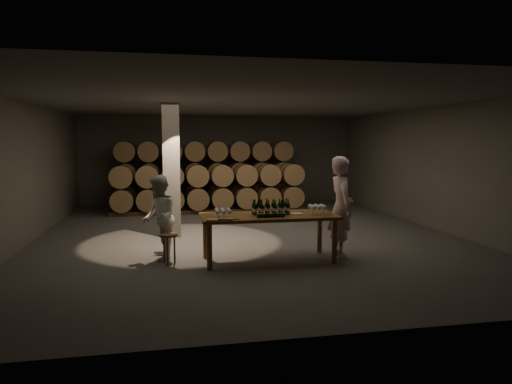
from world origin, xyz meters
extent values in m
plane|color=#4E4B49|center=(0.00, 0.00, 0.00)|extent=(12.00, 12.00, 0.00)
plane|color=#605E59|center=(0.00, 0.00, 3.20)|extent=(12.00, 12.00, 0.00)
plane|color=#615D53|center=(0.00, 6.00, 1.60)|extent=(10.00, 0.00, 10.00)
plane|color=#615D53|center=(0.00, -6.00, 1.60)|extent=(10.00, 0.00, 10.00)
plane|color=#615D53|center=(-5.00, 0.00, 1.60)|extent=(0.00, 12.00, 12.00)
plane|color=#615D53|center=(5.00, 0.00, 1.60)|extent=(0.00, 12.00, 12.00)
cube|color=slate|center=(-1.80, 0.20, 1.60)|extent=(0.40, 0.40, 3.20)
cylinder|color=brown|center=(-1.18, -2.93, 0.42)|extent=(0.10, 0.10, 0.84)
cylinder|color=brown|center=(1.18, -2.93, 0.42)|extent=(0.10, 0.10, 0.84)
cylinder|color=brown|center=(-1.18, -2.07, 0.42)|extent=(0.10, 0.10, 0.84)
cylinder|color=brown|center=(1.18, -2.07, 0.42)|extent=(0.10, 0.10, 0.84)
cube|color=brown|center=(0.00, -2.50, 0.87)|extent=(2.60, 1.10, 0.06)
cube|color=brown|center=(-0.57, 4.90, 0.06)|extent=(6.26, 0.10, 0.12)
cube|color=brown|center=(-0.57, 5.50, 0.06)|extent=(6.26, 0.10, 0.12)
cylinder|color=#A27749|center=(-3.30, 5.20, 0.47)|extent=(0.70, 0.95, 0.70)
cylinder|color=black|center=(-3.30, 4.94, 0.47)|extent=(0.73, 0.04, 0.73)
cylinder|color=black|center=(-3.30, 5.46, 0.47)|extent=(0.73, 0.04, 0.73)
cylinder|color=#A27749|center=(-2.52, 5.20, 0.47)|extent=(0.70, 0.95, 0.70)
cylinder|color=black|center=(-2.52, 4.94, 0.47)|extent=(0.73, 0.04, 0.73)
cylinder|color=black|center=(-2.52, 5.46, 0.47)|extent=(0.73, 0.04, 0.73)
cylinder|color=#A27749|center=(-1.74, 5.20, 0.47)|extent=(0.70, 0.95, 0.70)
cylinder|color=black|center=(-1.74, 4.94, 0.47)|extent=(0.73, 0.04, 0.73)
cylinder|color=black|center=(-1.74, 5.46, 0.47)|extent=(0.73, 0.04, 0.73)
cylinder|color=#A27749|center=(-0.96, 5.20, 0.47)|extent=(0.70, 0.95, 0.70)
cylinder|color=black|center=(-0.96, 4.94, 0.47)|extent=(0.73, 0.04, 0.73)
cylinder|color=black|center=(-0.96, 5.46, 0.47)|extent=(0.73, 0.04, 0.73)
cylinder|color=#A27749|center=(-0.18, 5.20, 0.47)|extent=(0.70, 0.95, 0.70)
cylinder|color=black|center=(-0.18, 4.94, 0.47)|extent=(0.73, 0.04, 0.73)
cylinder|color=black|center=(-0.18, 5.46, 0.47)|extent=(0.73, 0.04, 0.73)
cylinder|color=#A27749|center=(0.60, 5.20, 0.47)|extent=(0.70, 0.95, 0.70)
cylinder|color=black|center=(0.60, 4.94, 0.47)|extent=(0.73, 0.04, 0.73)
cylinder|color=black|center=(0.60, 5.46, 0.47)|extent=(0.73, 0.04, 0.73)
cylinder|color=#A27749|center=(1.38, 5.20, 0.47)|extent=(0.70, 0.95, 0.70)
cylinder|color=black|center=(1.38, 4.94, 0.47)|extent=(0.73, 0.04, 0.73)
cylinder|color=black|center=(1.38, 5.46, 0.47)|extent=(0.73, 0.04, 0.73)
cylinder|color=#A27749|center=(2.16, 5.20, 0.47)|extent=(0.70, 0.95, 0.70)
cylinder|color=black|center=(2.16, 4.94, 0.47)|extent=(0.73, 0.04, 0.73)
cylinder|color=black|center=(2.16, 5.46, 0.47)|extent=(0.73, 0.04, 0.73)
cylinder|color=#A27749|center=(-3.30, 5.20, 1.21)|extent=(0.70, 0.95, 0.70)
cylinder|color=black|center=(-3.30, 4.94, 1.21)|extent=(0.73, 0.04, 0.73)
cylinder|color=black|center=(-3.30, 5.46, 1.21)|extent=(0.73, 0.04, 0.73)
cylinder|color=#A27749|center=(-2.52, 5.20, 1.21)|extent=(0.70, 0.95, 0.70)
cylinder|color=black|center=(-2.52, 4.94, 1.21)|extent=(0.73, 0.04, 0.73)
cylinder|color=black|center=(-2.52, 5.46, 1.21)|extent=(0.73, 0.04, 0.73)
cylinder|color=#A27749|center=(-1.74, 5.20, 1.21)|extent=(0.70, 0.95, 0.70)
cylinder|color=black|center=(-1.74, 4.94, 1.21)|extent=(0.73, 0.04, 0.73)
cylinder|color=black|center=(-1.74, 5.46, 1.21)|extent=(0.73, 0.04, 0.73)
cylinder|color=#A27749|center=(-0.96, 5.20, 1.21)|extent=(0.70, 0.95, 0.70)
cylinder|color=black|center=(-0.96, 4.94, 1.21)|extent=(0.73, 0.04, 0.73)
cylinder|color=black|center=(-0.96, 5.46, 1.21)|extent=(0.73, 0.04, 0.73)
cylinder|color=#A27749|center=(-0.18, 5.20, 1.21)|extent=(0.70, 0.95, 0.70)
cylinder|color=black|center=(-0.18, 4.94, 1.21)|extent=(0.73, 0.04, 0.73)
cylinder|color=black|center=(-0.18, 5.46, 1.21)|extent=(0.73, 0.04, 0.73)
cylinder|color=#A27749|center=(0.60, 5.20, 1.21)|extent=(0.70, 0.95, 0.70)
cylinder|color=black|center=(0.60, 4.94, 1.21)|extent=(0.73, 0.04, 0.73)
cylinder|color=black|center=(0.60, 5.46, 1.21)|extent=(0.73, 0.04, 0.73)
cylinder|color=#A27749|center=(1.38, 5.20, 1.21)|extent=(0.70, 0.95, 0.70)
cylinder|color=black|center=(1.38, 4.94, 1.21)|extent=(0.73, 0.04, 0.73)
cylinder|color=black|center=(1.38, 5.46, 1.21)|extent=(0.73, 0.04, 0.73)
cylinder|color=#A27749|center=(2.16, 5.20, 1.21)|extent=(0.70, 0.95, 0.70)
cylinder|color=black|center=(2.16, 4.94, 1.21)|extent=(0.73, 0.04, 0.73)
cylinder|color=black|center=(2.16, 5.46, 1.21)|extent=(0.73, 0.04, 0.73)
cylinder|color=#A27749|center=(-3.30, 5.20, 1.95)|extent=(0.70, 0.95, 0.70)
cylinder|color=black|center=(-3.30, 4.94, 1.95)|extent=(0.73, 0.04, 0.73)
cylinder|color=black|center=(-3.30, 5.46, 1.95)|extent=(0.73, 0.04, 0.73)
cylinder|color=#A27749|center=(-2.52, 5.20, 1.95)|extent=(0.70, 0.95, 0.70)
cylinder|color=black|center=(-2.52, 4.94, 1.95)|extent=(0.73, 0.04, 0.73)
cylinder|color=black|center=(-2.52, 5.46, 1.95)|extent=(0.73, 0.04, 0.73)
cylinder|color=#A27749|center=(-1.74, 5.20, 1.95)|extent=(0.70, 0.95, 0.70)
cylinder|color=black|center=(-1.74, 4.94, 1.95)|extent=(0.73, 0.04, 0.73)
cylinder|color=black|center=(-1.74, 5.46, 1.95)|extent=(0.73, 0.04, 0.73)
cylinder|color=#A27749|center=(-0.96, 5.20, 1.95)|extent=(0.70, 0.95, 0.70)
cylinder|color=black|center=(-0.96, 4.94, 1.95)|extent=(0.73, 0.04, 0.73)
cylinder|color=black|center=(-0.96, 5.46, 1.95)|extent=(0.73, 0.04, 0.73)
cylinder|color=#A27749|center=(-0.18, 5.20, 1.95)|extent=(0.70, 0.95, 0.70)
cylinder|color=black|center=(-0.18, 4.94, 1.95)|extent=(0.73, 0.04, 0.73)
cylinder|color=black|center=(-0.18, 5.46, 1.95)|extent=(0.73, 0.04, 0.73)
cylinder|color=#A27749|center=(0.60, 5.20, 1.95)|extent=(0.70, 0.95, 0.70)
cylinder|color=black|center=(0.60, 4.94, 1.95)|extent=(0.73, 0.04, 0.73)
cylinder|color=black|center=(0.60, 5.46, 1.95)|extent=(0.73, 0.04, 0.73)
cylinder|color=#A27749|center=(1.38, 5.20, 1.95)|extent=(0.70, 0.95, 0.70)
cylinder|color=black|center=(1.38, 4.94, 1.95)|extent=(0.73, 0.04, 0.73)
cylinder|color=black|center=(1.38, 5.46, 1.95)|extent=(0.73, 0.04, 0.73)
cylinder|color=#A27749|center=(2.16, 5.20, 1.95)|extent=(0.70, 0.95, 0.70)
cylinder|color=black|center=(2.16, 4.94, 1.95)|extent=(0.73, 0.04, 0.73)
cylinder|color=black|center=(2.16, 5.46, 1.95)|extent=(0.73, 0.04, 0.73)
cube|color=brown|center=(-0.57, 3.50, 0.06)|extent=(6.26, 0.10, 0.12)
cube|color=brown|center=(-0.57, 4.10, 0.06)|extent=(6.26, 0.10, 0.12)
cylinder|color=#A27749|center=(-3.30, 3.80, 0.47)|extent=(0.70, 0.95, 0.70)
cylinder|color=black|center=(-3.30, 3.54, 0.47)|extent=(0.73, 0.04, 0.73)
cylinder|color=black|center=(-3.30, 4.06, 0.47)|extent=(0.73, 0.04, 0.73)
cylinder|color=#A27749|center=(-2.52, 3.80, 0.47)|extent=(0.70, 0.95, 0.70)
cylinder|color=black|center=(-2.52, 3.54, 0.47)|extent=(0.73, 0.04, 0.73)
cylinder|color=black|center=(-2.52, 4.06, 0.47)|extent=(0.73, 0.04, 0.73)
cylinder|color=#A27749|center=(-1.74, 3.80, 0.47)|extent=(0.70, 0.95, 0.70)
cylinder|color=black|center=(-1.74, 3.54, 0.47)|extent=(0.73, 0.04, 0.73)
cylinder|color=black|center=(-1.74, 4.06, 0.47)|extent=(0.73, 0.04, 0.73)
cylinder|color=#A27749|center=(-0.96, 3.80, 0.47)|extent=(0.70, 0.95, 0.70)
cylinder|color=black|center=(-0.96, 3.54, 0.47)|extent=(0.73, 0.04, 0.73)
cylinder|color=black|center=(-0.96, 4.06, 0.47)|extent=(0.73, 0.04, 0.73)
cylinder|color=#A27749|center=(-0.18, 3.80, 0.47)|extent=(0.70, 0.95, 0.70)
cylinder|color=black|center=(-0.18, 3.54, 0.47)|extent=(0.73, 0.04, 0.73)
cylinder|color=black|center=(-0.18, 4.06, 0.47)|extent=(0.73, 0.04, 0.73)
cylinder|color=#A27749|center=(0.60, 3.80, 0.47)|extent=(0.70, 0.95, 0.70)
cylinder|color=black|center=(0.60, 3.54, 0.47)|extent=(0.73, 0.04, 0.73)
cylinder|color=black|center=(0.60, 4.06, 0.47)|extent=(0.73, 0.04, 0.73)
cylinder|color=#A27749|center=(1.38, 3.80, 0.47)|extent=(0.70, 0.95, 0.70)
cylinder|color=black|center=(1.38, 3.54, 0.47)|extent=(0.73, 0.04, 0.73)
cylinder|color=black|center=(1.38, 4.06, 0.47)|extent=(0.73, 0.04, 0.73)
cylinder|color=#A27749|center=(2.16, 3.80, 0.47)|extent=(0.70, 0.95, 0.70)
cylinder|color=black|center=(2.16, 3.54, 0.47)|extent=(0.73, 0.04, 0.73)
cylinder|color=black|center=(2.16, 4.06, 0.47)|extent=(0.73, 0.04, 0.73)
cylinder|color=#A27749|center=(-3.30, 3.80, 1.21)|extent=(0.70, 0.95, 0.70)
cylinder|color=black|center=(-3.30, 3.54, 1.21)|extent=(0.73, 0.04, 0.73)
cylinder|color=black|center=(-3.30, 4.06, 1.21)|extent=(0.73, 0.04, 0.73)
cylinder|color=#A27749|center=(-2.52, 3.80, 1.21)|extent=(0.70, 0.95, 0.70)
cylinder|color=black|center=(-2.52, 3.54, 1.21)|extent=(0.73, 0.04, 0.73)
cylinder|color=black|center=(-2.52, 4.06, 1.21)|extent=(0.73, 0.04, 0.73)
cylinder|color=#A27749|center=(-1.74, 3.80, 1.21)|extent=(0.70, 0.95, 0.70)
cylinder|color=black|center=(-1.74, 3.54, 1.21)|extent=(0.73, 0.04, 0.73)
cylinder|color=black|center=(-1.74, 4.06, 1.21)|extent=(0.73, 0.04, 0.73)
cylinder|color=#A27749|center=(-0.96, 3.80, 1.21)|extent=(0.70, 0.95, 0.70)
cylinder|color=black|center=(-0.96, 3.54, 1.21)|extent=(0.73, 0.04, 0.73)
cylinder|color=black|center=(-0.96, 4.06, 1.21)|extent=(0.73, 0.04, 0.73)
cylinder|color=#A27749|center=(-0.18, 3.80, 1.21)|extent=(0.70, 0.95, 0.70)
cylinder|color=black|center=(-0.18, 3.54, 1.21)|extent=(0.73, 0.04, 0.73)
cylinder|color=black|center=(-0.18, 4.06, 1.21)|extent=(0.73, 0.04, 0.73)
cylinder|color=#A27749|center=(0.60, 3.80, 1.21)|extent=(0.70, 0.95, 0.70)
cylinder|color=black|center=(0.60, 3.54, 1.21)|extent=(0.73, 0.04, 0.73)
cylinder|color=black|center=(0.60, 4.06, 1.21)|extent=(0.73, 0.04, 0.73)
cylinder|color=#A27749|center=(1.38, 3.80, 1.21)|extent=(0.70, 0.95, 0.70)
cylinder|color=black|center=(1.38, 3.54, 1.21)|extent=(0.73, 0.04, 0.73)
cylinder|color=black|center=(1.38, 4.06, 1.21)|extent=(0.73, 0.04, 0.73)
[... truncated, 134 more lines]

